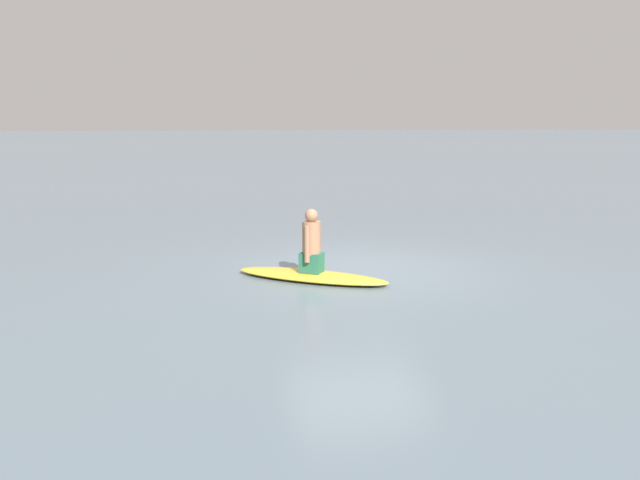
% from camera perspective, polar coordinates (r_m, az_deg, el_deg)
% --- Properties ---
extents(ground_plane, '(400.00, 400.00, 0.00)m').
position_cam_1_polar(ground_plane, '(11.13, 3.61, -2.63)').
color(ground_plane, slate).
extents(surfboard, '(2.16, 2.55, 0.13)m').
position_cam_1_polar(surfboard, '(10.35, -0.76, -3.26)').
color(surfboard, gold).
rests_on(surfboard, ground).
extents(person_paddler, '(0.43, 0.44, 1.05)m').
position_cam_1_polar(person_paddler, '(10.24, -0.77, -0.34)').
color(person_paddler, '#26664C').
rests_on(person_paddler, surfboard).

